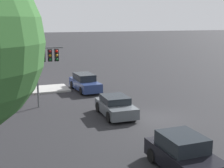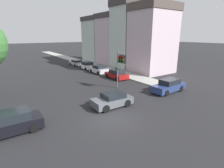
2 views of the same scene
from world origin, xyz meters
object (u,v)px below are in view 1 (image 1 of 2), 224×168
crossing_car_0 (183,154)px  crossing_car_1 (116,106)px  traffic_signal (46,60)px  crossing_car_2 (85,83)px

crossing_car_0 → crossing_car_1: bearing=179.1°
crossing_car_0 → crossing_car_1: 8.37m
traffic_signal → crossing_car_2: traffic_signal is taller
crossing_car_0 → crossing_car_1: crossing_car_0 is taller
traffic_signal → crossing_car_1: size_ratio=1.24×
traffic_signal → crossing_car_2: 6.53m
crossing_car_1 → traffic_signal: bearing=-133.2°
crossing_car_1 → crossing_car_2: size_ratio=0.83×
crossing_car_1 → crossing_car_2: bearing=-179.3°
crossing_car_0 → crossing_car_2: crossing_car_0 is taller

